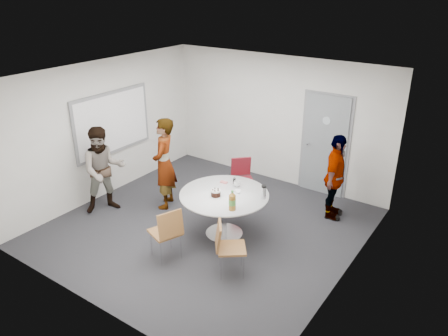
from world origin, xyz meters
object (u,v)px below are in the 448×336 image
Objects in this scene: whiteboard at (113,123)px; person_main at (164,164)px; chair_near_left at (168,230)px; chair_far at (242,175)px; person_left at (104,170)px; door at (325,145)px; table at (225,200)px; chair_near_right at (226,244)px; person_right at (335,177)px.

whiteboard is 1.07× the size of person_main.
person_main is at bearing 63.85° from chair_near_left.
whiteboard reaches higher than chair_far.
whiteboard reaches higher than person_left.
door is at bearing -178.33° from chair_far.
person_left is (0.51, -0.76, -0.62)m from whiteboard.
table is 0.85× the size of person_main.
chair_far is (-1.10, 2.15, 0.01)m from chair_near_right.
whiteboard is 3.02m from chair_near_left.
person_left is at bearing -167.15° from table.
person_right reaches higher than chair_near_right.
chair_near_right is 0.53× the size of person_right.
person_right is at bearing -56.31° from door.
person_main is 3.15m from person_right.
chair_near_left is at bearing -105.49° from door.
door is 3.78m from chair_near_left.
chair_near_left reaches higher than chair_near_right.
chair_near_left is 0.54× the size of person_left.
table is at bearing -4.48° from whiteboard.
person_left is at bearing -73.89° from person_main.
chair_near_right is 3.01m from person_left.
person_right is (4.13, 1.43, -0.65)m from whiteboard.
chair_far reaches higher than chair_near_right.
chair_far is at bearing 24.97° from chair_near_left.
chair_far is at bearing 107.29° from person_main.
chair_far is at bearing -133.69° from door.
whiteboard is 2.77m from chair_far.
whiteboard is at bearing 98.80° from person_right.
whiteboard is at bearing 175.52° from table.
door is at bearing 140.92° from chair_near_right.
whiteboard is (-3.56, -2.28, 0.42)m from door.
person_right is at bearing 19.04° from whiteboard.
chair_near_left is at bearing -27.44° from whiteboard.
person_right is at bearing -8.80° from chair_near_left.
chair_near_right is at bearing 72.30° from chair_far.
person_main is at bearing -14.13° from person_left.
chair_near_left is (-1.00, -3.61, -0.48)m from door.
person_main is (-2.16, 1.10, 0.36)m from chair_near_right.
whiteboard is 3.77m from chair_near_right.
door is at bearing 108.20° from person_main.
door is 2.37× the size of chair_near_left.
door is 4.31m from person_left.
person_left is (-2.97, 0.33, 0.31)m from chair_near_right.
person_right is (0.57, -0.86, -0.23)m from door.
chair_near_right is 2.45m from person_main.
door is at bearing 5.41° from chair_near_left.
chair_near_right is at bearing -55.04° from chair_near_left.
chair_near_left is 1.04× the size of chair_far.
person_right is at bearing 52.67° from table.
chair_far is 1.54m from person_main.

